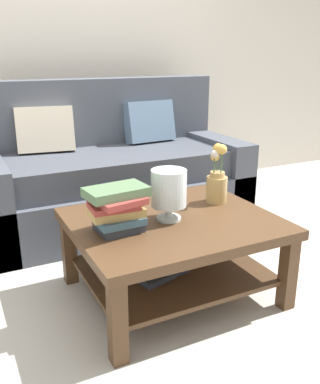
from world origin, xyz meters
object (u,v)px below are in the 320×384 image
(glass_hurricane_vase, at_px, (169,190))
(book_stack_main, at_px, (117,208))
(flower_pitcher, at_px, (217,180))
(couch, at_px, (111,175))
(coffee_table, at_px, (172,240))

(glass_hurricane_vase, bearing_deg, book_stack_main, -175.05)
(glass_hurricane_vase, distance_m, flower_pitcher, 0.39)
(book_stack_main, relative_size, glass_hurricane_vase, 1.15)
(couch, height_order, glass_hurricane_vase, couch)
(coffee_table, bearing_deg, flower_pitcher, 18.77)
(couch, height_order, book_stack_main, couch)
(book_stack_main, height_order, glass_hurricane_vase, glass_hurricane_vase)
(glass_hurricane_vase, relative_size, flower_pitcher, 0.77)
(couch, relative_size, glass_hurricane_vase, 7.44)
(couch, distance_m, book_stack_main, 1.26)
(couch, xyz_separation_m, book_stack_main, (-0.40, -1.18, 0.19))
(book_stack_main, bearing_deg, coffee_table, 4.37)
(couch, xyz_separation_m, flower_pitcher, (0.25, -1.04, 0.20))
(coffee_table, height_order, flower_pitcher, flower_pitcher)
(coffee_table, height_order, glass_hurricane_vase, glass_hurricane_vase)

